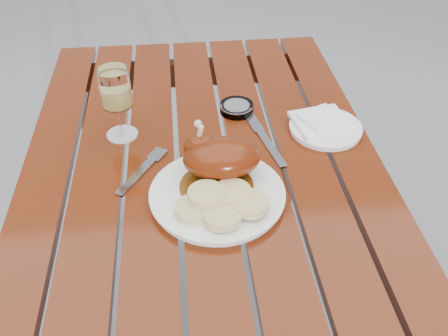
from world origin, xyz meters
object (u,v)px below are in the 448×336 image
Objects in this scene: table at (206,266)px; wine_glass at (118,104)px; ashtray at (237,108)px; dinner_plate at (217,195)px; side_plate at (325,128)px.

wine_glass is (-0.18, 0.11, 0.46)m from table.
dinner_plate is at bearing -103.95° from ashtray.
ashtray is at bearing 14.49° from wine_glass.
ashtray reaches higher than dinner_plate.
side_plate reaches higher than table.
wine_glass reaches higher than dinner_plate.
dinner_plate is at bearing -143.09° from side_plate.
dinner_plate is 0.35m from side_plate.
side_plate is (0.30, 0.08, 0.38)m from table.
ashtray is at bearing 76.05° from dinner_plate.
table is 6.86× the size of wine_glass.
side_plate is (0.28, 0.21, -0.00)m from dinner_plate.
side_plate is 0.23m from ashtray.
wine_glass is 0.30m from ashtray.
table is at bearing -165.62° from side_plate.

